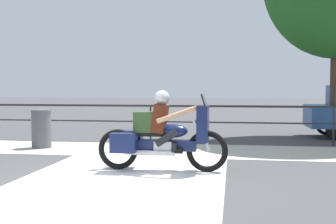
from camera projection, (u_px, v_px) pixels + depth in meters
name	position (u px, v px, depth m)	size (l,w,h in m)	color
ground_plane	(97.00, 177.00, 7.42)	(120.00, 120.00, 0.00)	#424244
sidewalk_band	(139.00, 149.00, 10.78)	(44.00, 2.40, 0.01)	#B7B2A8
crosswalk_band	(120.00, 181.00, 7.15)	(3.55, 6.00, 0.01)	silver
fence_railing	(150.00, 113.00, 12.25)	(36.00, 0.05, 1.09)	#232326
motorcycle	(162.00, 134.00, 8.00)	(2.51, 0.76, 1.54)	black
trash_bin	(41.00, 129.00, 11.06)	(0.53, 0.53, 1.01)	#515156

